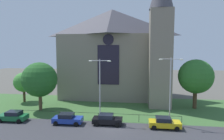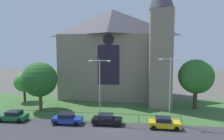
{
  "view_description": "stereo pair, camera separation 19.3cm",
  "coord_description": "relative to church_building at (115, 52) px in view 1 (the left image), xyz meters",
  "views": [
    {
      "loc": [
        3.24,
        -25.41,
        10.27
      ],
      "look_at": [
        -0.93,
        8.0,
        7.16
      ],
      "focal_mm": 30.95,
      "sensor_mm": 36.0,
      "label": 1
    },
    {
      "loc": [
        3.43,
        -25.39,
        10.27
      ],
      "look_at": [
        -0.93,
        8.0,
        7.16
      ],
      "focal_mm": 30.95,
      "sensor_mm": 36.0,
      "label": 2
    }
  ],
  "objects": [
    {
      "name": "tree_left_near",
      "position": [
        -12.12,
        -12.03,
        -4.83
      ],
      "size": [
        6.14,
        6.14,
        8.53
      ],
      "color": "brown",
      "rests_on": "ground"
    },
    {
      "name": "road_asphalt",
      "position": [
        1.54,
        -20.59,
        -10.27
      ],
      "size": [
        120.0,
        8.0,
        0.01
      ],
      "primitive_type": "cube",
      "color": "#38383D",
      "rests_on": "ground"
    },
    {
      "name": "grass_verge",
      "position": [
        1.54,
        -10.59,
        -10.27
      ],
      "size": [
        120.0,
        20.0,
        0.01
      ],
      "primitive_type": "cube",
      "color": "#3D6633",
      "rests_on": "ground"
    },
    {
      "name": "ground",
      "position": [
        1.54,
        -8.59,
        -10.27
      ],
      "size": [
        160.0,
        160.0,
        0.0
      ],
      "primitive_type": "plane",
      "color": "#56544C"
    },
    {
      "name": "parked_car_blue",
      "position": [
        -4.91,
        -18.04,
        -9.53
      ],
      "size": [
        4.25,
        2.12,
        1.51
      ],
      "rotation": [
        0.0,
        0.0,
        0.03
      ],
      "color": "#1E3899",
      "rests_on": "ground"
    },
    {
      "name": "church_building",
      "position": [
        0.0,
        0.0,
        0.0
      ],
      "size": [
        23.2,
        16.2,
        26.0
      ],
      "color": "gray",
      "rests_on": "ground"
    },
    {
      "name": "streetlamp_far",
      "position": [
        9.65,
        -16.19,
        -4.34
      ],
      "size": [
        3.37,
        0.26,
        9.52
      ],
      "color": "#B2B2B7",
      "rests_on": "ground"
    },
    {
      "name": "tree_left_far",
      "position": [
        -18.24,
        -7.1,
        -6.19
      ],
      "size": [
        4.0,
        4.0,
        6.11
      ],
      "color": "#4C3823",
      "rests_on": "ground"
    },
    {
      "name": "parked_car_yellow",
      "position": [
        8.68,
        -17.96,
        -9.53
      ],
      "size": [
        4.22,
        2.05,
        1.51
      ],
      "rotation": [
        0.0,
        0.0,
        -0.01
      ],
      "color": "gold",
      "rests_on": "ground"
    },
    {
      "name": "tree_right_far",
      "position": [
        15.56,
        -7.71,
        -4.39
      ],
      "size": [
        6.19,
        6.19,
        9.01
      ],
      "color": "#4C3823",
      "rests_on": "ground"
    },
    {
      "name": "streetlamp_near",
      "position": [
        -0.51,
        -16.19,
        -4.49
      ],
      "size": [
        3.37,
        0.26,
        9.23
      ],
      "color": "#B2B2B7",
      "rests_on": "ground"
    },
    {
      "name": "parked_car_black",
      "position": [
        0.8,
        -17.62,
        -9.53
      ],
      "size": [
        4.21,
        2.03,
        1.51
      ],
      "rotation": [
        0.0,
        0.0,
        0.0
      ],
      "color": "black",
      "rests_on": "ground"
    },
    {
      "name": "parked_car_green",
      "position": [
        -13.4,
        -17.97,
        -9.53
      ],
      "size": [
        4.28,
        2.18,
        1.51
      ],
      "rotation": [
        0.0,
        0.0,
        3.19
      ],
      "color": "#196033",
      "rests_on": "ground"
    },
    {
      "name": "iron_railing",
      "position": [
        -0.77,
        -16.09,
        -9.32
      ],
      "size": [
        24.38,
        0.07,
        1.13
      ],
      "color": "black",
      "rests_on": "ground"
    }
  ]
}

